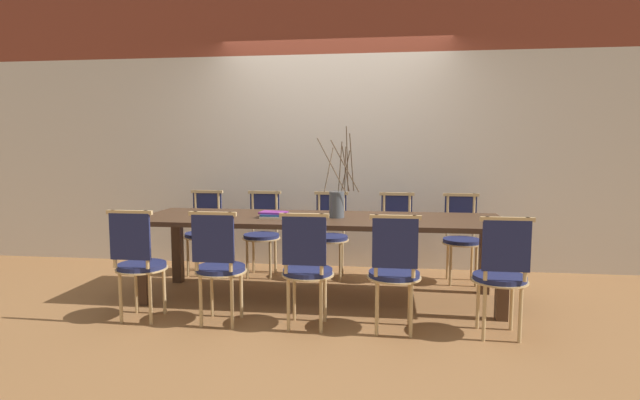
# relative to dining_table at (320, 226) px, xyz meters

# --- Properties ---
(ground_plane) EXTENTS (16.00, 16.00, 0.00)m
(ground_plane) POSITION_rel_dining_table_xyz_m (0.00, 0.00, -0.65)
(ground_plane) COLOR olive
(wall_rear) EXTENTS (12.00, 0.06, 3.20)m
(wall_rear) POSITION_rel_dining_table_xyz_m (0.00, 1.26, 0.95)
(wall_rear) COLOR beige
(wall_rear) RESTS_ON ground_plane
(dining_table) EXTENTS (3.15, 0.92, 0.73)m
(dining_table) POSITION_rel_dining_table_xyz_m (0.00, 0.00, 0.00)
(dining_table) COLOR #422B1C
(dining_table) RESTS_ON ground_plane
(chair_near_leftend) EXTENTS (0.39, 0.39, 0.88)m
(chair_near_leftend) POSITION_rel_dining_table_xyz_m (-1.30, -0.74, -0.18)
(chair_near_leftend) COLOR #1E234C
(chair_near_leftend) RESTS_ON ground_plane
(chair_near_left) EXTENTS (0.39, 0.39, 0.88)m
(chair_near_left) POSITION_rel_dining_table_xyz_m (-0.67, -0.74, -0.18)
(chair_near_left) COLOR #1E234C
(chair_near_left) RESTS_ON ground_plane
(chair_near_center) EXTENTS (0.39, 0.39, 0.88)m
(chair_near_center) POSITION_rel_dining_table_xyz_m (-0.00, -0.74, -0.18)
(chair_near_center) COLOR #1E234C
(chair_near_center) RESTS_ON ground_plane
(chair_near_right) EXTENTS (0.39, 0.39, 0.88)m
(chair_near_right) POSITION_rel_dining_table_xyz_m (0.63, -0.74, -0.18)
(chair_near_right) COLOR #1E234C
(chair_near_right) RESTS_ON ground_plane
(chair_near_rightend) EXTENTS (0.39, 0.39, 0.88)m
(chair_near_rightend) POSITION_rel_dining_table_xyz_m (1.37, -0.74, -0.18)
(chair_near_rightend) COLOR #1E234C
(chair_near_rightend) RESTS_ON ground_plane
(chair_far_leftend) EXTENTS (0.39, 0.39, 0.88)m
(chair_far_leftend) POSITION_rel_dining_table_xyz_m (-1.34, 0.74, -0.18)
(chair_far_leftend) COLOR #1E234C
(chair_far_leftend) RESTS_ON ground_plane
(chair_far_left) EXTENTS (0.39, 0.39, 0.88)m
(chair_far_left) POSITION_rel_dining_table_xyz_m (-0.70, 0.74, -0.18)
(chair_far_left) COLOR #1E234C
(chair_far_left) RESTS_ON ground_plane
(chair_far_center) EXTENTS (0.39, 0.39, 0.88)m
(chair_far_center) POSITION_rel_dining_table_xyz_m (0.01, 0.74, -0.18)
(chair_far_center) COLOR #1E234C
(chair_far_center) RESTS_ON ground_plane
(chair_far_right) EXTENTS (0.39, 0.39, 0.88)m
(chair_far_right) POSITION_rel_dining_table_xyz_m (0.68, 0.74, -0.18)
(chair_far_right) COLOR #1E234C
(chair_far_right) RESTS_ON ground_plane
(chair_far_rightend) EXTENTS (0.39, 0.39, 0.88)m
(chair_far_rightend) POSITION_rel_dining_table_xyz_m (1.32, 0.74, -0.18)
(chair_far_rightend) COLOR #1E234C
(chair_far_rightend) RESTS_ON ground_plane
(vase_centerpiece) EXTENTS (0.36, 0.32, 0.78)m
(vase_centerpiece) POSITION_rel_dining_table_xyz_m (0.15, -0.01, 0.21)
(vase_centerpiece) COLOR #4C5156
(vase_centerpiece) RESTS_ON dining_table
(book_stack) EXTENTS (0.24, 0.20, 0.05)m
(book_stack) POSITION_rel_dining_table_xyz_m (-0.39, -0.09, 0.11)
(book_stack) COLOR beige
(book_stack) RESTS_ON dining_table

